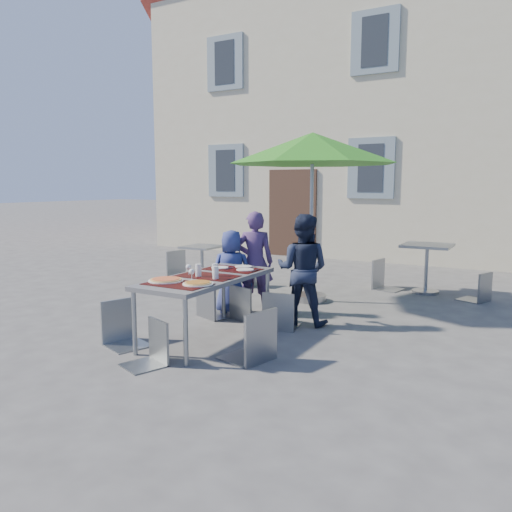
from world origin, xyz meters
The scene contains 23 objects.
ground centered at (0.00, 0.00, 0.00)m, with size 90.00×90.00×0.00m, color #454548.
building centered at (0.00, 11.50, 4.85)m, with size 13.60×8.20×11.10m.
dining_table centered at (0.13, 0.66, 0.70)m, with size 0.80×1.85×0.76m.
pizza_near_left centered at (-0.08, 0.17, 0.77)m, with size 0.39×0.39×0.03m.
pizza_near_right centered at (0.34, 0.19, 0.77)m, with size 0.33×0.33×0.03m.
glassware centered at (0.16, 0.58, 0.83)m, with size 0.49×0.40×0.15m.
place_settings centered at (0.14, 1.29, 0.76)m, with size 0.62×0.44×0.01m.
child_0 centered at (-0.25, 1.80, 0.59)m, with size 0.58×0.38×1.19m, color navy.
child_1 centered at (-0.02, 2.05, 0.72)m, with size 0.53×0.35×1.45m, color #4B3268.
child_2 centered at (0.83, 1.80, 0.72)m, with size 0.70×0.40×1.44m, color #1A2139.
chair_0 centered at (-0.37, 1.47, 0.57)m, with size 0.56×0.56×0.98m.
chair_1 centered at (0.09, 1.60, 0.52)m, with size 0.47×0.48×0.89m.
chair_2 centered at (0.70, 1.43, 0.54)m, with size 0.48×0.48×0.92m.
chair_3 centered at (-0.59, 0.01, 0.56)m, with size 0.55×0.54×0.96m.
chair_4 centered at (0.98, 0.25, 0.61)m, with size 0.56×0.56×1.04m.
chair_5 centered at (0.12, -0.34, 0.49)m, with size 0.49×0.49×0.85m.
patio_umbrella centered at (0.42, 3.05, 2.33)m, with size 2.56×2.56×2.59m.
cafe_table_0 centered at (-1.98, 3.50, 0.44)m, with size 0.64×0.64×0.68m.
bg_chair_l_0 centered at (-2.56, 3.55, 0.61)m, with size 0.55×0.55×1.03m.
bg_chair_r_0 centered at (-1.03, 3.59, 0.48)m, with size 0.44×0.44×0.84m.
cafe_table_1 centered at (1.88, 4.56, 0.60)m, with size 0.77×0.77×0.83m.
bg_chair_l_1 centered at (1.16, 4.54, 0.57)m, with size 0.52×0.51×0.98m.
bg_chair_r_1 centered at (2.73, 4.31, 0.52)m, with size 0.52×0.51×0.89m.
Camera 1 is at (3.44, -4.05, 1.80)m, focal length 35.00 mm.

